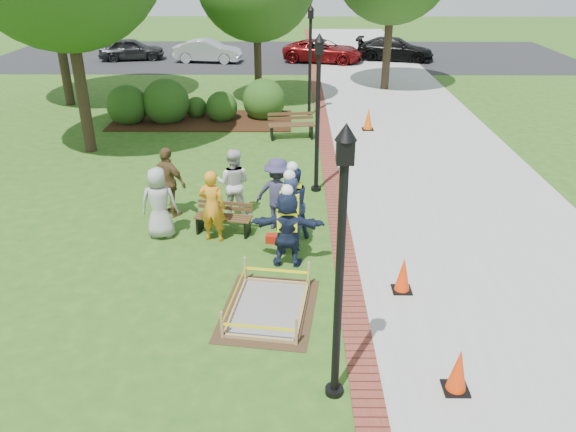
{
  "coord_description": "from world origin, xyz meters",
  "views": [
    {
      "loc": [
        0.61,
        -9.6,
        6.16
      ],
      "look_at": [
        0.5,
        1.2,
        1.0
      ],
      "focal_mm": 35.0,
      "sensor_mm": 36.0,
      "label": 1
    }
  ],
  "objects_px": {
    "hivis_worker_b": "(289,212)",
    "hivis_worker_c": "(292,201)",
    "hivis_worker_a": "(287,226)",
    "wet_concrete_pad": "(269,299)",
    "lamp_near": "(341,251)",
    "cone_front": "(458,371)",
    "bench_near": "(224,224)"
  },
  "relations": [
    {
      "from": "hivis_worker_b",
      "to": "hivis_worker_c",
      "type": "relative_size",
      "value": 1.03
    },
    {
      "from": "hivis_worker_a",
      "to": "hivis_worker_c",
      "type": "relative_size",
      "value": 0.97
    },
    {
      "from": "wet_concrete_pad",
      "to": "lamp_near",
      "type": "xyz_separation_m",
      "value": [
        1.09,
        -2.18,
        2.25
      ]
    },
    {
      "from": "cone_front",
      "to": "hivis_worker_b",
      "type": "height_order",
      "value": "hivis_worker_b"
    },
    {
      "from": "wet_concrete_pad",
      "to": "hivis_worker_b",
      "type": "xyz_separation_m",
      "value": [
        0.37,
        2.29,
        0.73
      ]
    },
    {
      "from": "hivis_worker_b",
      "to": "wet_concrete_pad",
      "type": "bearing_deg",
      "value": -99.2
    },
    {
      "from": "lamp_near",
      "to": "hivis_worker_c",
      "type": "xyz_separation_m",
      "value": [
        -0.67,
        5.12,
        -1.54
      ]
    },
    {
      "from": "bench_near",
      "to": "hivis_worker_b",
      "type": "distance_m",
      "value": 1.95
    },
    {
      "from": "wet_concrete_pad",
      "to": "bench_near",
      "type": "bearing_deg",
      "value": 110.74
    },
    {
      "from": "wet_concrete_pad",
      "to": "lamp_near",
      "type": "relative_size",
      "value": 0.59
    },
    {
      "from": "hivis_worker_b",
      "to": "hivis_worker_a",
      "type": "bearing_deg",
      "value": -94.12
    },
    {
      "from": "wet_concrete_pad",
      "to": "bench_near",
      "type": "distance_m",
      "value": 3.4
    },
    {
      "from": "cone_front",
      "to": "lamp_near",
      "type": "distance_m",
      "value": 2.82
    },
    {
      "from": "cone_front",
      "to": "hivis_worker_c",
      "type": "distance_m",
      "value": 5.68
    },
    {
      "from": "cone_front",
      "to": "lamp_near",
      "type": "height_order",
      "value": "lamp_near"
    },
    {
      "from": "bench_near",
      "to": "cone_front",
      "type": "distance_m",
      "value": 6.73
    },
    {
      "from": "hivis_worker_b",
      "to": "cone_front",
      "type": "bearing_deg",
      "value": -59.46
    },
    {
      "from": "cone_front",
      "to": "hivis_worker_c",
      "type": "xyz_separation_m",
      "value": [
        -2.54,
        5.05,
        0.57
      ]
    },
    {
      "from": "lamp_near",
      "to": "hivis_worker_a",
      "type": "bearing_deg",
      "value": 101.1
    },
    {
      "from": "wet_concrete_pad",
      "to": "lamp_near",
      "type": "bearing_deg",
      "value": -63.33
    },
    {
      "from": "bench_near",
      "to": "lamp_near",
      "type": "xyz_separation_m",
      "value": [
        2.3,
        -5.36,
        2.25
      ]
    },
    {
      "from": "bench_near",
      "to": "cone_front",
      "type": "bearing_deg",
      "value": -51.73
    },
    {
      "from": "cone_front",
      "to": "hivis_worker_b",
      "type": "distance_m",
      "value": 5.14
    },
    {
      "from": "wet_concrete_pad",
      "to": "hivis_worker_a",
      "type": "height_order",
      "value": "hivis_worker_a"
    },
    {
      "from": "wet_concrete_pad",
      "to": "lamp_near",
      "type": "distance_m",
      "value": 3.31
    },
    {
      "from": "wet_concrete_pad",
      "to": "hivis_worker_b",
      "type": "distance_m",
      "value": 2.43
    },
    {
      "from": "bench_near",
      "to": "wet_concrete_pad",
      "type": "bearing_deg",
      "value": -69.26
    },
    {
      "from": "hivis_worker_a",
      "to": "hivis_worker_b",
      "type": "bearing_deg",
      "value": 85.88
    },
    {
      "from": "wet_concrete_pad",
      "to": "lamp_near",
      "type": "height_order",
      "value": "lamp_near"
    },
    {
      "from": "cone_front",
      "to": "wet_concrete_pad",
      "type": "bearing_deg",
      "value": 144.61
    },
    {
      "from": "lamp_near",
      "to": "hivis_worker_b",
      "type": "height_order",
      "value": "lamp_near"
    },
    {
      "from": "hivis_worker_c",
      "to": "hivis_worker_b",
      "type": "bearing_deg",
      "value": -95.08
    }
  ]
}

